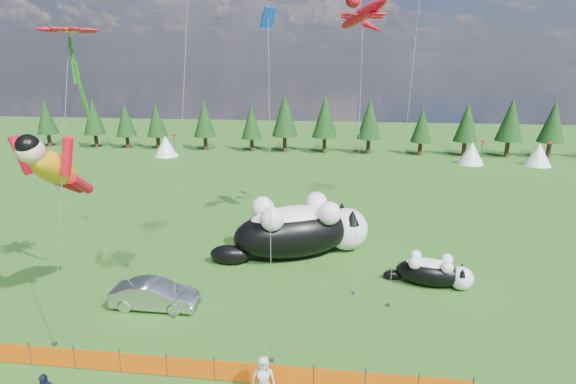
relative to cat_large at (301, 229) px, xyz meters
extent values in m
plane|color=#133C0B|center=(-3.28, -9.77, -1.85)|extent=(160.00, 160.00, 0.00)
cylinder|color=#262626|center=(-10.28, -12.77, -1.30)|extent=(0.06, 0.06, 1.10)
cylinder|color=#262626|center=(-8.28, -12.77, -1.30)|extent=(0.06, 0.06, 1.10)
cylinder|color=#262626|center=(-6.28, -12.77, -1.30)|extent=(0.06, 0.06, 1.10)
cylinder|color=#262626|center=(-4.28, -12.77, -1.30)|extent=(0.06, 0.06, 1.10)
cylinder|color=#262626|center=(-2.28, -12.77, -1.30)|extent=(0.06, 0.06, 1.10)
cylinder|color=#262626|center=(-0.28, -12.77, -1.30)|extent=(0.06, 0.06, 1.10)
cylinder|color=#262626|center=(1.72, -12.77, -1.30)|extent=(0.06, 0.06, 1.10)
cylinder|color=#262626|center=(3.72, -12.77, -1.30)|extent=(0.06, 0.06, 1.10)
cube|color=#DB4E04|center=(-11.28, -12.77, -1.35)|extent=(2.00, 0.04, 0.90)
cube|color=#DB4E04|center=(-9.28, -12.77, -1.35)|extent=(2.00, 0.04, 0.90)
cube|color=#DB4E04|center=(-7.28, -12.77, -1.35)|extent=(2.00, 0.04, 0.90)
cube|color=#DB4E04|center=(-5.28, -12.77, -1.35)|extent=(2.00, 0.04, 0.90)
cube|color=#DB4E04|center=(-3.28, -12.77, -1.35)|extent=(2.00, 0.04, 0.90)
cube|color=#DB4E04|center=(-1.28, -12.77, -1.35)|extent=(2.00, 0.04, 0.90)
cube|color=#DB4E04|center=(0.72, -12.77, -1.35)|extent=(2.00, 0.04, 0.90)
cube|color=#DB4E04|center=(2.72, -12.77, -1.35)|extent=(2.00, 0.04, 0.90)
cube|color=#DB4E04|center=(4.72, -12.77, -1.35)|extent=(2.00, 0.04, 0.90)
ellipsoid|color=black|center=(-0.43, -0.19, -0.24)|extent=(8.93, 6.76, 3.24)
ellipsoid|color=white|center=(-0.43, -0.19, 0.57)|extent=(6.68, 4.97, 1.98)
sphere|color=white|center=(3.02, 1.36, -0.41)|extent=(2.88, 2.88, 2.88)
sphere|color=#E3587E|center=(4.13, 1.86, -0.41)|extent=(0.40, 0.40, 0.40)
ellipsoid|color=black|center=(-4.36, -1.96, -1.22)|extent=(2.81, 2.18, 1.26)
cone|color=black|center=(3.37, 0.57, 0.74)|extent=(1.01, 1.01, 1.01)
cone|color=black|center=(2.66, 2.14, 0.74)|extent=(1.01, 1.01, 1.01)
sphere|color=white|center=(0.90, 1.68, 1.29)|extent=(1.51, 1.51, 1.51)
sphere|color=white|center=(1.86, -0.45, 1.29)|extent=(1.51, 1.51, 1.51)
sphere|color=white|center=(-2.55, 0.14, 1.29)|extent=(1.51, 1.51, 1.51)
sphere|color=white|center=(-1.59, -1.99, 1.29)|extent=(1.51, 1.51, 1.51)
ellipsoid|color=black|center=(7.76, -3.30, -1.10)|extent=(4.03, 2.45, 1.50)
ellipsoid|color=white|center=(7.76, -3.30, -0.73)|extent=(3.03, 1.78, 0.92)
sphere|color=white|center=(9.48, -3.64, -1.19)|extent=(1.34, 1.34, 1.34)
sphere|color=#E3587E|center=(10.03, -3.75, -1.19)|extent=(0.19, 0.19, 0.19)
ellipsoid|color=black|center=(5.79, -2.91, -1.56)|extent=(1.26, 0.80, 0.58)
cone|color=black|center=(9.40, -4.03, -0.65)|extent=(0.47, 0.47, 0.47)
cone|color=black|center=(9.55, -3.25, -0.65)|extent=(0.47, 0.47, 0.47)
sphere|color=white|center=(8.76, -2.94, -0.39)|extent=(0.70, 0.70, 0.70)
sphere|color=white|center=(8.55, -4.01, -0.39)|extent=(0.70, 0.70, 0.70)
sphere|color=white|center=(7.04, -2.60, -0.39)|extent=(0.70, 0.70, 0.70)
sphere|color=white|center=(6.83, -3.67, -0.39)|extent=(0.70, 0.70, 0.70)
imported|color=#B6B7BB|center=(-6.93, -7.65, -1.12)|extent=(4.48, 1.59, 1.47)
imported|color=silver|center=(-0.14, -13.53, -0.94)|extent=(0.99, 0.74, 1.83)
cylinder|color=#595959|center=(-8.91, -8.43, 2.11)|extent=(0.03, 0.03, 8.36)
cube|color=#262626|center=(-7.33, -7.75, -1.77)|extent=(0.15, 0.15, 0.16)
cylinder|color=#595959|center=(3.50, -0.64, 5.92)|extent=(0.03, 0.03, 17.53)
cube|color=#262626|center=(3.41, -4.96, -1.77)|extent=(0.15, 0.15, 0.16)
cylinder|color=#595959|center=(-9.86, -9.76, 5.10)|extent=(0.03, 0.03, 14.00)
cube|color=#262626|center=(-10.20, -11.36, -1.77)|extent=(0.15, 0.15, 0.16)
cube|color=#1C8017|center=(-9.51, -8.16, 9.62)|extent=(0.18, 0.18, 4.02)
cylinder|color=#595959|center=(-5.51, -6.05, 6.94)|extent=(0.03, 0.03, 17.96)
cube|color=#262626|center=(-5.65, -8.47, -1.77)|extent=(0.15, 0.15, 0.16)
cylinder|color=#595959|center=(5.83, -3.97, 8.97)|extent=(0.03, 0.03, 21.78)
cube|color=#262626|center=(5.24, -6.05, -1.77)|extent=(0.15, 0.15, 0.16)
cylinder|color=#595959|center=(-0.26, -10.73, 5.22)|extent=(0.03, 0.03, 13.90)
cube|color=#262626|center=(-0.18, -11.28, -1.77)|extent=(0.15, 0.15, 0.16)
camera|label=1|loc=(2.51, -27.64, 10.59)|focal=28.00mm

